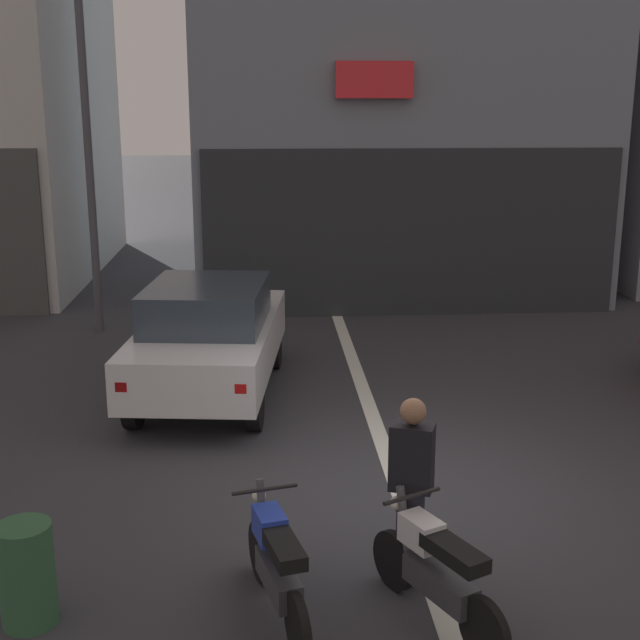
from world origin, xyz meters
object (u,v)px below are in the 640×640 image
Objects in this scene: motorcycle_white_row_left_mid at (435,570)px; trash_bin at (27,574)px; person_by_motorcycles at (411,490)px; car_blue_down_street at (377,237)px; car_white_crossing_near at (209,335)px; street_lamp at (85,98)px; motorcycle_blue_row_leftmost at (276,564)px.

motorcycle_white_row_left_mid reaches higher than trash_bin.
person_by_motorcycles is at bearing 99.16° from motorcycle_white_row_left_mid.
car_blue_down_street is at bearing 83.57° from person_by_motorcycles.
person_by_motorcycles is (1.98, -4.95, -0.03)m from car_white_crossing_near.
street_lamp is at bearing 120.93° from car_white_crossing_near.
car_white_crossing_near is 5.46m from motorcycle_blue_row_leftmost.
car_white_crossing_near is 5.49m from trash_bin.
car_white_crossing_near reaches higher than trash_bin.
person_by_motorcycles reaches higher than trash_bin.
trash_bin is (-3.12, -0.41, -0.43)m from person_by_motorcycles.
motorcycle_blue_row_leftmost is (3.05, -9.09, -3.64)m from street_lamp.
car_blue_down_street reaches higher than trash_bin.
motorcycle_blue_row_leftmost is 1.29m from person_by_motorcycles.
street_lamp is at bearing -138.92° from car_blue_down_street.
trash_bin is (1.09, -9.07, -3.68)m from street_lamp.
car_white_crossing_near is at bearing 110.52° from motorcycle_white_row_left_mid.
person_by_motorcycles is (4.21, -8.66, -3.25)m from street_lamp.
car_white_crossing_near is at bearing -112.00° from car_blue_down_street.
car_white_crossing_near is at bearing 111.84° from person_by_motorcycles.
car_white_crossing_near reaches higher than motorcycle_white_row_left_mid.
street_lamp is at bearing 96.85° from trash_bin.
person_by_motorcycles is 1.96× the size of trash_bin.
street_lamp is 10.85m from motorcycle_white_row_left_mid.
motorcycle_blue_row_leftmost is at bearing -71.43° from street_lamp.
car_white_crossing_near is 5.39m from street_lamp.
car_white_crossing_near reaches higher than motorcycle_blue_row_leftmost.
person_by_motorcycles is (-0.10, 0.61, 0.40)m from motorcycle_white_row_left_mid.
street_lamp is 4.03× the size of person_by_motorcycles.
car_white_crossing_near is 5.33m from person_by_motorcycles.
person_by_motorcycles is at bearing 20.68° from motorcycle_blue_row_leftmost.
motorcycle_white_row_left_mid is at bearing -8.15° from motorcycle_blue_row_leftmost.
motorcycle_blue_row_leftmost is (0.83, -5.38, -0.43)m from car_white_crossing_near.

